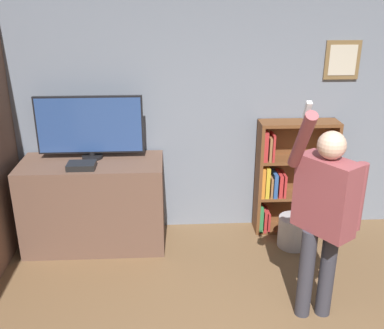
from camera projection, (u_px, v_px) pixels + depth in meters
The scene contains 7 objects.
wall_back at pixel (233, 114), 4.98m from camera, with size 6.78×0.09×2.70m.
tv_ledge at pixel (95, 204), 4.85m from camera, with size 1.49×0.67×0.97m.
television at pixel (90, 127), 4.65m from camera, with size 1.11×0.22×0.67m.
game_console at pixel (81, 166), 4.49m from camera, with size 0.28×0.20×0.06m.
bookshelf at pixel (287, 178), 5.11m from camera, with size 0.87×0.28×1.31m.
person at pixel (324, 210), 3.56m from camera, with size 0.62×0.57×1.94m.
waste_bin at pixel (293, 232), 4.92m from camera, with size 0.34×0.34×0.34m.
Camera 1 is at (-0.71, -1.93, 2.65)m, focal length 42.00 mm.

